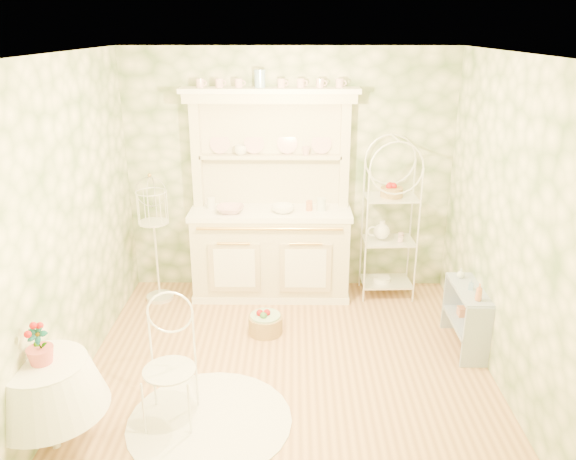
{
  "coord_description": "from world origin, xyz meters",
  "views": [
    {
      "loc": [
        0.05,
        -4.27,
        2.9
      ],
      "look_at": [
        0.0,
        0.5,
        1.15
      ],
      "focal_mm": 35.0,
      "sensor_mm": 36.0,
      "label": 1
    }
  ],
  "objects_px": {
    "round_table": "(49,405)",
    "birdcage_stand": "(155,242)",
    "bakers_rack": "(390,220)",
    "floor_basket": "(265,323)",
    "cafe_chair": "(170,378)",
    "kitchen_dresser": "(270,198)",
    "side_shelf": "(465,320)"
  },
  "relations": [
    {
      "from": "kitchen_dresser",
      "to": "bakers_rack",
      "type": "bearing_deg",
      "value": 0.53
    },
    {
      "from": "round_table",
      "to": "birdcage_stand",
      "type": "relative_size",
      "value": 0.54
    },
    {
      "from": "birdcage_stand",
      "to": "round_table",
      "type": "bearing_deg",
      "value": -95.56
    },
    {
      "from": "bakers_rack",
      "to": "cafe_chair",
      "type": "xyz_separation_m",
      "value": [
        -1.99,
        -2.21,
        -0.51
      ]
    },
    {
      "from": "side_shelf",
      "to": "birdcage_stand",
      "type": "distance_m",
      "value": 3.3
    },
    {
      "from": "cafe_chair",
      "to": "birdcage_stand",
      "type": "height_order",
      "value": "birdcage_stand"
    },
    {
      "from": "cafe_chair",
      "to": "birdcage_stand",
      "type": "distance_m",
      "value": 2.15
    },
    {
      "from": "kitchen_dresser",
      "to": "round_table",
      "type": "bearing_deg",
      "value": -120.61
    },
    {
      "from": "kitchen_dresser",
      "to": "cafe_chair",
      "type": "distance_m",
      "value": 2.43
    },
    {
      "from": "birdcage_stand",
      "to": "floor_basket",
      "type": "height_order",
      "value": "birdcage_stand"
    },
    {
      "from": "kitchen_dresser",
      "to": "side_shelf",
      "type": "xyz_separation_m",
      "value": [
        1.88,
        -1.1,
        -0.86
      ]
    },
    {
      "from": "kitchen_dresser",
      "to": "floor_basket",
      "type": "bearing_deg",
      "value": -91.71
    },
    {
      "from": "side_shelf",
      "to": "birdcage_stand",
      "type": "height_order",
      "value": "birdcage_stand"
    },
    {
      "from": "bakers_rack",
      "to": "cafe_chair",
      "type": "distance_m",
      "value": 3.02
    },
    {
      "from": "bakers_rack",
      "to": "floor_basket",
      "type": "height_order",
      "value": "bakers_rack"
    },
    {
      "from": "kitchen_dresser",
      "to": "side_shelf",
      "type": "height_order",
      "value": "kitchen_dresser"
    },
    {
      "from": "cafe_chair",
      "to": "birdcage_stand",
      "type": "bearing_deg",
      "value": 101.88
    },
    {
      "from": "round_table",
      "to": "floor_basket",
      "type": "distance_m",
      "value": 2.2
    },
    {
      "from": "round_table",
      "to": "bakers_rack",
      "type": "bearing_deg",
      "value": 42.07
    },
    {
      "from": "birdcage_stand",
      "to": "floor_basket",
      "type": "xyz_separation_m",
      "value": [
        1.22,
        -0.73,
        -0.57
      ]
    },
    {
      "from": "birdcage_stand",
      "to": "floor_basket",
      "type": "distance_m",
      "value": 1.54
    },
    {
      "from": "cafe_chair",
      "to": "birdcage_stand",
      "type": "xyz_separation_m",
      "value": [
        -0.56,
        2.06,
        0.3
      ]
    },
    {
      "from": "round_table",
      "to": "cafe_chair",
      "type": "bearing_deg",
      "value": 21.04
    },
    {
      "from": "round_table",
      "to": "birdcage_stand",
      "type": "xyz_separation_m",
      "value": [
        0.23,
        2.36,
        0.31
      ]
    },
    {
      "from": "bakers_rack",
      "to": "round_table",
      "type": "xyz_separation_m",
      "value": [
        -2.78,
        -2.51,
        -0.53
      ]
    },
    {
      "from": "bakers_rack",
      "to": "side_shelf",
      "type": "relative_size",
      "value": 2.72
    },
    {
      "from": "side_shelf",
      "to": "bakers_rack",
      "type": "bearing_deg",
      "value": 118.44
    },
    {
      "from": "kitchen_dresser",
      "to": "floor_basket",
      "type": "distance_m",
      "value": 1.35
    },
    {
      "from": "side_shelf",
      "to": "cafe_chair",
      "type": "bearing_deg",
      "value": -155.59
    },
    {
      "from": "kitchen_dresser",
      "to": "side_shelf",
      "type": "distance_m",
      "value": 2.34
    },
    {
      "from": "cafe_chair",
      "to": "floor_basket",
      "type": "distance_m",
      "value": 1.5
    },
    {
      "from": "kitchen_dresser",
      "to": "birdcage_stand",
      "type": "bearing_deg",
      "value": -173.65
    }
  ]
}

